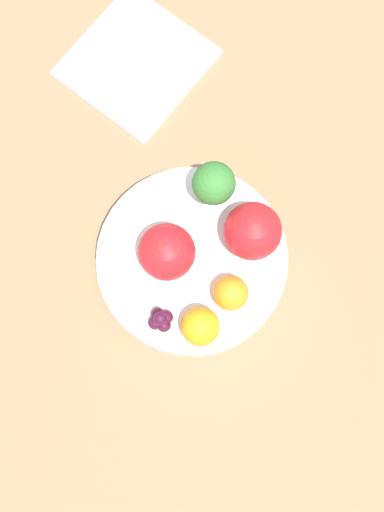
{
  "coord_description": "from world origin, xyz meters",
  "views": [
    {
      "loc": [
        -0.09,
        -0.13,
        0.8
      ],
      "look_at": [
        0.0,
        0.0,
        0.07
      ],
      "focal_mm": 50.0,
      "sensor_mm": 36.0,
      "label": 1
    }
  ],
  "objects": [
    {
      "name": "ground_plane",
      "position": [
        0.0,
        0.0,
        0.0
      ],
      "size": [
        6.0,
        6.0,
        0.0
      ],
      "primitive_type": "plane",
      "color": "gray"
    },
    {
      "name": "apple_red",
      "position": [
        -0.02,
        0.01,
        0.09
      ],
      "size": [
        0.06,
        0.06,
        0.06
      ],
      "color": "red",
      "rests_on": "bowl"
    },
    {
      "name": "orange_back",
      "position": [
        -0.04,
        -0.07,
        0.08
      ],
      "size": [
        0.04,
        0.04,
        0.04
      ],
      "color": "orange",
      "rests_on": "bowl"
    },
    {
      "name": "broccoli",
      "position": [
        0.06,
        0.04,
        0.1
      ],
      "size": [
        0.05,
        0.05,
        0.06
      ],
      "color": "#8CB76B",
      "rests_on": "bowl"
    },
    {
      "name": "bowl",
      "position": [
        0.0,
        0.0,
        0.04
      ],
      "size": [
        0.2,
        0.2,
        0.04
      ],
      "color": "white",
      "rests_on": "table_surface"
    },
    {
      "name": "table_surface",
      "position": [
        0.0,
        0.0,
        0.01
      ],
      "size": [
        1.2,
        1.2,
        0.02
      ],
      "color": "#936D4C",
      "rests_on": "ground_plane"
    },
    {
      "name": "grape_cluster",
      "position": [
        -0.07,
        -0.04,
        0.07
      ],
      "size": [
        0.03,
        0.03,
        0.03
      ],
      "color": "#47142D",
      "rests_on": "bowl"
    },
    {
      "name": "napkin",
      "position": [
        0.09,
        0.24,
        0.02
      ],
      "size": [
        0.18,
        0.18,
        0.01
      ],
      "color": "white",
      "rests_on": "table_surface"
    },
    {
      "name": "apple_green",
      "position": [
        0.06,
        -0.02,
        0.09
      ],
      "size": [
        0.06,
        0.06,
        0.06
      ],
      "color": "red",
      "rests_on": "bowl"
    },
    {
      "name": "orange_front",
      "position": [
        0.01,
        -0.06,
        0.08
      ],
      "size": [
        0.04,
        0.04,
        0.04
      ],
      "color": "orange",
      "rests_on": "bowl"
    }
  ]
}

